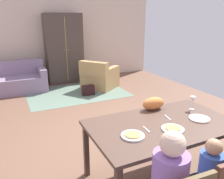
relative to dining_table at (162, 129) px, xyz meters
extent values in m
cube|color=brown|center=(-0.16, 2.05, -0.70)|extent=(6.82, 6.74, 0.02)
cube|color=beige|center=(-0.16, 5.47, 0.66)|extent=(6.82, 0.10, 2.70)
cube|color=#4F382D|center=(0.00, 0.00, 0.05)|extent=(1.74, 1.02, 0.04)
cube|color=#4F382D|center=(-0.81, 0.45, -0.33)|extent=(0.06, 0.06, 0.72)
cube|color=#4F382D|center=(0.81, 0.45, -0.33)|extent=(0.06, 0.06, 0.72)
cylinder|color=silver|center=(-0.48, -0.12, 0.08)|extent=(0.25, 0.25, 0.02)
cylinder|color=gold|center=(-0.48, -0.12, 0.09)|extent=(0.17, 0.17, 0.01)
cylinder|color=silver|center=(0.00, -0.18, 0.08)|extent=(0.25, 0.25, 0.02)
cylinder|color=#D6924A|center=(0.00, -0.18, 0.09)|extent=(0.17, 0.17, 0.01)
cylinder|color=silver|center=(0.48, -0.10, 0.08)|extent=(0.25, 0.25, 0.02)
cylinder|color=silver|center=(0.62, 0.18, 0.07)|extent=(0.06, 0.06, 0.01)
cylinder|color=silver|center=(0.62, 0.18, 0.12)|extent=(0.01, 0.01, 0.09)
cone|color=silver|center=(0.62, 0.18, 0.21)|extent=(0.07, 0.07, 0.09)
cube|color=silver|center=(-0.26, -0.05, 0.07)|extent=(0.03, 0.15, 0.01)
cube|color=silver|center=(0.16, 0.10, 0.07)|extent=(0.05, 0.17, 0.01)
cylinder|color=#9469BC|center=(-0.48, -0.73, -0.01)|extent=(0.30, 0.30, 0.46)
sphere|color=beige|center=(-0.48, -0.73, 0.31)|extent=(0.21, 0.21, 0.21)
cylinder|color=#365BB5|center=(0.00, -0.73, -0.08)|extent=(0.22, 0.22, 0.33)
sphere|color=tan|center=(0.00, -0.73, 0.16)|extent=(0.15, 0.15, 0.15)
ellipsoid|color=orange|center=(0.15, 0.41, 0.15)|extent=(0.32, 0.17, 0.17)
cube|color=slate|center=(0.06, 3.78, -0.69)|extent=(2.60, 1.80, 0.01)
cube|color=gray|center=(-1.50, 4.58, -0.48)|extent=(1.77, 0.84, 0.42)
cube|color=gray|center=(-1.50, 4.92, -0.07)|extent=(1.77, 0.20, 0.40)
cube|color=gray|center=(-0.71, 4.58, -0.17)|extent=(0.18, 0.84, 0.20)
cube|color=tan|center=(0.83, 3.98, -0.48)|extent=(1.18, 1.18, 0.42)
cube|color=tan|center=(0.56, 3.77, -0.07)|extent=(0.67, 0.80, 0.40)
cube|color=tan|center=(1.03, 3.71, -0.17)|extent=(0.78, 0.65, 0.20)
cube|color=tan|center=(0.63, 4.25, -0.17)|extent=(0.78, 0.65, 0.20)
cube|color=#453833|center=(0.09, 5.08, 0.36)|extent=(1.10, 0.56, 2.10)
cube|color=#B09245|center=(0.09, 4.79, 0.36)|extent=(0.02, 0.01, 1.89)
sphere|color=#B09245|center=(0.03, 4.79, 0.36)|extent=(0.04, 0.04, 0.04)
sphere|color=#B09245|center=(0.15, 4.79, 0.36)|extent=(0.04, 0.04, 0.04)
cube|color=black|center=(0.28, 3.48, -0.56)|extent=(0.32, 0.16, 0.26)
camera|label=1|loc=(-1.57, -1.94, 1.25)|focal=36.27mm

